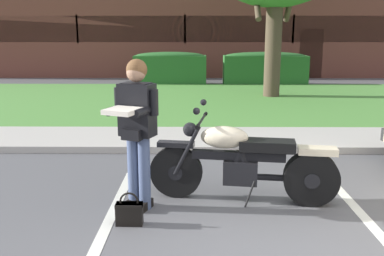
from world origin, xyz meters
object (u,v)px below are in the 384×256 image
motorcycle (250,163)px  handbag (129,212)px  rider_person (137,123)px  hedge_left (170,67)px  hedge_center_left (265,67)px  brick_building (187,31)px

motorcycle → handbag: motorcycle is taller
motorcycle → handbag: bearing=-153.8°
handbag → rider_person: bearing=84.2°
motorcycle → handbag: (-1.34, -0.66, -0.34)m
rider_person → hedge_left: bearing=91.6°
rider_person → hedge_left: size_ratio=0.63×
motorcycle → hedge_center_left: size_ratio=0.71×
motorcycle → hedge_center_left: hedge_center_left is taller
handbag → hedge_center_left: (3.32, 12.10, 0.51)m
hedge_left → hedge_center_left: bearing=0.0°
motorcycle → handbag: size_ratio=6.21×
rider_person → hedge_center_left: bearing=74.3°
handbag → hedge_center_left: hedge_center_left is taller
motorcycle → rider_person: 1.42m
rider_person → hedge_left: 11.68m
motorcycle → hedge_left: 11.56m
motorcycle → rider_person: bearing=-169.8°
handbag → hedge_left: hedge_left is taller
motorcycle → brick_building: 18.11m
handbag → brick_building: size_ratio=0.01×
rider_person → handbag: bearing=-95.8°
rider_person → handbag: size_ratio=4.74×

